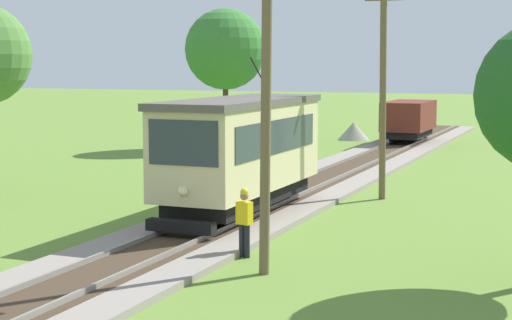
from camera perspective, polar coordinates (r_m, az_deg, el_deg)
red_tram at (r=26.35m, az=-1.04°, el=0.70°), size 2.60×8.54×4.79m
freight_car at (r=50.88m, az=10.40°, el=2.77°), size 2.40×5.20×2.31m
utility_pole_near_tram at (r=19.25m, az=0.68°, el=3.71°), size 1.40×0.44×7.69m
utility_pole_mid at (r=30.16m, az=8.68°, el=5.14°), size 1.40×0.53×8.14m
gravel_pile at (r=53.81m, az=6.68°, el=1.98°), size 2.02×2.02×1.14m
track_worker at (r=21.18m, az=-0.80°, el=-4.08°), size 0.43×0.32×1.78m
tree_left_far at (r=48.16m, az=-2.11°, el=7.56°), size 4.65×4.65×8.02m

